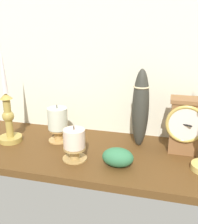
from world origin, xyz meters
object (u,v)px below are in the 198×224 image
object	(u,v)px
mantel_clock	(185,125)
pillar_candle_front	(58,122)
tall_ceramic_vase	(140,108)
pillar_candle_near_clock	(74,143)
candlestick_tall_left	(8,113)

from	to	relation	value
mantel_clock	pillar_candle_front	world-z (taller)	mantel_clock
tall_ceramic_vase	pillar_candle_near_clock	bearing A→B (deg)	-141.13
tall_ceramic_vase	mantel_clock	bearing A→B (deg)	-5.63
mantel_clock	tall_ceramic_vase	bearing A→B (deg)	174.37
pillar_candle_front	pillar_candle_near_clock	bearing A→B (deg)	-48.30
mantel_clock	pillar_candle_front	distance (cm)	43.47
pillar_candle_front	tall_ceramic_vase	xyz separation A→B (cm)	(28.73, 3.35, 6.52)
candlestick_tall_left	pillar_candle_front	xyz separation A→B (cm)	(16.65, 4.60, -3.46)
pillar_candle_front	pillar_candle_near_clock	distance (cm)	15.52
candlestick_tall_left	pillar_candle_near_clock	size ratio (longest dim) A/B	3.16
mantel_clock	pillar_candle_near_clock	bearing A→B (deg)	-157.90
candlestick_tall_left	tall_ceramic_vase	size ratio (longest dim) A/B	1.32
mantel_clock	pillar_candle_front	bearing A→B (deg)	-177.48
mantel_clock	pillar_candle_front	size ratio (longest dim) A/B	1.35
mantel_clock	candlestick_tall_left	xyz separation A→B (cm)	(-60.01, -6.51, 0.97)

